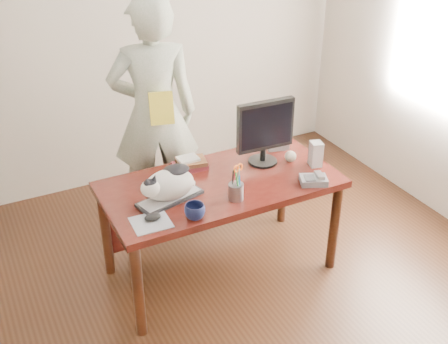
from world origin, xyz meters
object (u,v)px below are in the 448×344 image
desk (216,195)px  pen_cup (236,190)px  keyboard (170,198)px  calculator (275,141)px  coffee_mug (195,212)px  baseball (291,156)px  speaker (316,154)px  book_stack (190,163)px  cat (168,184)px  mouse (153,217)px  phone (314,180)px  monitor (265,129)px  person (154,115)px

desk → pen_cup: size_ratio=6.38×
keyboard → pen_cup: 0.43m
calculator → coffee_mug: bearing=-132.7°
pen_cup → calculator: 0.83m
keyboard → calculator: bearing=5.4°
baseball → speaker: bearing=-45.4°
keyboard → calculator: (1.01, 0.36, 0.02)m
keyboard → book_stack: book_stack is taller
keyboard → cat: size_ratio=1.10×
baseball → keyboard: bearing=-174.9°
mouse → calculator: size_ratio=0.43×
phone → monitor: bearing=135.8°
pen_cup → baseball: (0.59, 0.27, -0.03)m
phone → speaker: (0.15, 0.20, 0.06)m
pen_cup → coffee_mug: 0.34m
person → monitor: bearing=138.7°
calculator → person: bearing=157.3°
mouse → baseball: (1.15, 0.25, 0.02)m
mouse → calculator: calculator is taller
calculator → monitor: bearing=-122.4°
phone → person: bearing=144.4°
speaker → calculator: speaker is taller
mouse → speaker: size_ratio=0.59×
desk → speaker: 0.76m
pen_cup → monitor: bearing=39.4°
mouse → person: bearing=70.8°
speaker → baseball: (-0.13, 0.13, -0.05)m
keyboard → mouse: bearing=-151.4°
keyboard → phone: bearing=-28.8°
mouse → book_stack: 0.68m
pen_cup → phone: 0.57m
phone → keyboard: bearing=-170.7°
pen_cup → book_stack: (-0.10, 0.51, -0.03)m
monitor → coffee_mug: 0.87m
desk → monitor: monitor is taller
speaker → book_stack: size_ratio=0.75×
monitor → speaker: monitor is taller
desk → book_stack: size_ratio=6.65×
coffee_mug → pen_cup: bearing=14.3°
monitor → phone: bearing=-65.3°
person → calculator: bearing=157.6°
monitor → pen_cup: bearing=-137.8°
desk → baseball: baseball is taller
pen_cup → person: bearing=96.6°
desk → keyboard: (-0.39, -0.14, 0.16)m
desk → mouse: mouse is taller
monitor → phone: size_ratio=2.24×
desk → cat: bearing=-160.7°
cat → speaker: bearing=-16.1°
book_stack → calculator: size_ratio=0.98×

